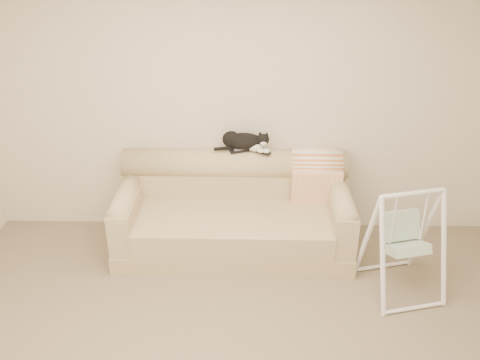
{
  "coord_description": "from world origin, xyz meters",
  "views": [
    {
      "loc": [
        0.08,
        -2.76,
        3.0
      ],
      "look_at": [
        -0.01,
        1.27,
        0.9
      ],
      "focal_mm": 40.0,
      "sensor_mm": 36.0,
      "label": 1
    }
  ],
  "objects_px": {
    "remote_a": "(239,151)",
    "remote_b": "(262,152)",
    "sofa": "(234,214)",
    "tuxedo_cat": "(244,141)",
    "baby_swing": "(404,241)"
  },
  "relations": [
    {
      "from": "baby_swing",
      "to": "remote_a",
      "type": "bearing_deg",
      "value": 148.54
    },
    {
      "from": "remote_a",
      "to": "tuxedo_cat",
      "type": "relative_size",
      "value": 0.35
    },
    {
      "from": "sofa",
      "to": "baby_swing",
      "type": "xyz_separation_m",
      "value": [
        1.45,
        -0.63,
        0.13
      ]
    },
    {
      "from": "sofa",
      "to": "baby_swing",
      "type": "bearing_deg",
      "value": -23.39
    },
    {
      "from": "tuxedo_cat",
      "to": "baby_swing",
      "type": "height_order",
      "value": "tuxedo_cat"
    },
    {
      "from": "remote_b",
      "to": "tuxedo_cat",
      "type": "xyz_separation_m",
      "value": [
        -0.17,
        0.04,
        0.09
      ]
    },
    {
      "from": "sofa",
      "to": "baby_swing",
      "type": "height_order",
      "value": "baby_swing"
    },
    {
      "from": "remote_a",
      "to": "tuxedo_cat",
      "type": "bearing_deg",
      "value": 24.06
    },
    {
      "from": "remote_b",
      "to": "tuxedo_cat",
      "type": "height_order",
      "value": "tuxedo_cat"
    },
    {
      "from": "tuxedo_cat",
      "to": "baby_swing",
      "type": "relative_size",
      "value": 0.55
    },
    {
      "from": "sofa",
      "to": "tuxedo_cat",
      "type": "height_order",
      "value": "tuxedo_cat"
    },
    {
      "from": "sofa",
      "to": "remote_b",
      "type": "relative_size",
      "value": 13.17
    },
    {
      "from": "remote_b",
      "to": "remote_a",
      "type": "bearing_deg",
      "value": 175.13
    },
    {
      "from": "remote_a",
      "to": "remote_b",
      "type": "bearing_deg",
      "value": -4.87
    },
    {
      "from": "remote_a",
      "to": "remote_b",
      "type": "height_order",
      "value": "remote_a"
    }
  ]
}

